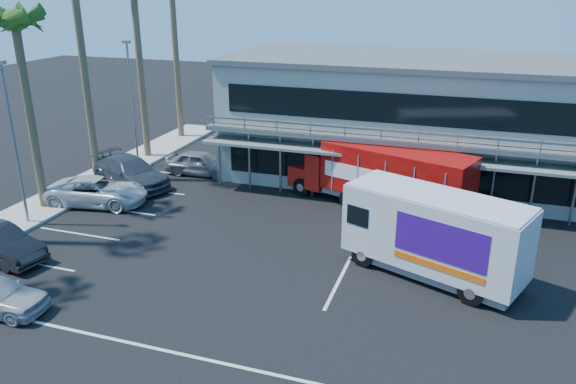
% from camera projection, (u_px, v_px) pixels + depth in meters
% --- Properties ---
extents(ground, '(120.00, 120.00, 0.00)m').
position_uv_depth(ground, '(290.00, 277.00, 23.13)').
color(ground, black).
rests_on(ground, ground).
extents(building, '(22.40, 12.00, 7.30)m').
position_uv_depth(building, '(413.00, 118.00, 34.23)').
color(building, gray).
rests_on(building, ground).
extents(curb_strip, '(3.00, 32.00, 0.16)m').
position_uv_depth(curb_strip, '(79.00, 188.00, 32.89)').
color(curb_strip, '#A5A399').
rests_on(curb_strip, ground).
extents(palm_c, '(2.80, 2.80, 10.75)m').
position_uv_depth(palm_c, '(16.00, 31.00, 27.00)').
color(palm_c, brown).
rests_on(palm_c, ground).
extents(light_pole_near, '(0.50, 0.25, 8.09)m').
position_uv_depth(light_pole_near, '(13.00, 137.00, 26.66)').
color(light_pole_near, gray).
rests_on(light_pole_near, ground).
extents(light_pole_far, '(0.50, 0.25, 8.09)m').
position_uv_depth(light_pole_far, '(132.00, 99.00, 35.55)').
color(light_pole_far, gray).
rests_on(light_pole_far, ground).
extents(red_truck, '(10.40, 5.57, 3.43)m').
position_uv_depth(red_truck, '(384.00, 175.00, 29.53)').
color(red_truck, '#B0150E').
rests_on(red_truck, ground).
extents(white_van, '(7.69, 5.00, 3.56)m').
position_uv_depth(white_van, '(434.00, 234.00, 22.62)').
color(white_van, silver).
rests_on(white_van, ground).
extents(parked_car_c, '(5.75, 3.43, 1.50)m').
position_uv_depth(parked_car_c, '(97.00, 191.00, 30.49)').
color(parked_car_c, silver).
rests_on(parked_car_c, ground).
extents(parked_car_d, '(6.34, 4.64, 1.71)m').
position_uv_depth(parked_car_d, '(130.00, 172.00, 33.30)').
color(parked_car_d, '#2E353E').
rests_on(parked_car_d, ground).
extents(parked_car_e, '(4.49, 1.93, 1.51)m').
position_uv_depth(parked_car_e, '(201.00, 163.00, 35.28)').
color(parked_car_e, slate).
rests_on(parked_car_e, ground).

